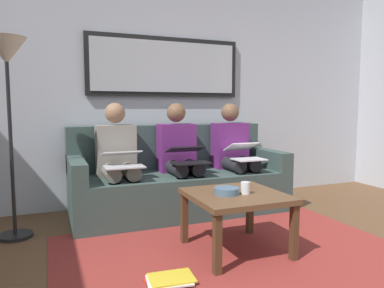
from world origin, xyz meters
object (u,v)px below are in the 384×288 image
Objects in this scene: magazine_stack at (170,280)px; standing_lamp at (7,73)px; coffee_table at (236,201)px; person_middle at (180,154)px; couch at (177,181)px; laptop_silver at (123,159)px; cup at (245,188)px; laptop_black at (188,155)px; laptop_white at (244,152)px; person_right at (118,158)px; person_left at (234,152)px; framed_mirror at (165,67)px; bowl at (227,191)px.

magazine_stack is 2.07m from standing_lamp.
person_middle is (0.04, -1.15, 0.22)m from coffee_table.
couch reaches higher than magazine_stack.
couch is 0.78m from laptop_silver.
laptop_black is (0.09, -0.95, 0.14)m from cup.
laptop_white reaches higher than magazine_stack.
laptop_black is at bearing -87.55° from coffee_table.
couch is 1.27m from cup.
laptop_white is (-0.55, -0.96, 0.13)m from cup.
person_right is 0.25m from laptop_silver.
person_left is at bearing 180.00° from person_right.
person_left is 0.23m from laptop_white.
person_left is at bearing -159.63° from laptop_black.
couch is 24.44× the size of cup.
magazine_stack is at bearing 20.43° from cup.
laptop_black is 1.47m from magazine_stack.
cup is 0.23× the size of laptop_white.
framed_mirror is 5.57× the size of magazine_stack.
coffee_table is 0.94m from laptop_black.
cup is at bearing 94.28° from couch.
laptop_silver is 1.34m from magazine_stack.
couch is at bearing -90.00° from laptop_black.
laptop_silver is at bearing 26.30° from couch.
bowl is at bearing 53.44° from laptop_white.
framed_mirror is at bearing -90.00° from laptop_black.
laptop_black is (0.00, 0.24, 0.02)m from person_middle.
laptop_silver is at bearing 0.90° from laptop_black.
coffee_table is 1.86× the size of laptop_black.
laptop_silver is (1.28, 0.25, 0.02)m from person_left.
standing_lamp is (1.55, 0.66, -0.18)m from framed_mirror.
laptop_white is 2.31m from standing_lamp.
coffee_table is (-0.04, 1.22, 0.08)m from couch.
person_left is 3.23× the size of laptop_silver.
person_middle reaches higher than bowl.
laptop_white is at bearing 90.00° from person_left.
bowl is (0.04, 1.22, 0.16)m from couch.
bowl reaches higher than magazine_stack.
person_right is (0.64, 0.07, 0.30)m from couch.
couch is 1.65m from magazine_stack.
cup is 0.14m from bowl.
laptop_silver is 0.21× the size of standing_lamp.
framed_mirror is 1.93m from bowl.
laptop_black is 0.64m from laptop_silver.
person_right is 3.23× the size of laptop_silver.
laptop_silver is (0.64, 0.01, -0.00)m from laptop_black.
laptop_white reaches higher than laptop_silver.
laptop_white is 0.24× the size of standing_lamp.
person_middle is at bearing 90.00° from couch.
framed_mirror is 9.47× the size of bowl.
person_middle is (0.00, 0.07, 0.30)m from couch.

